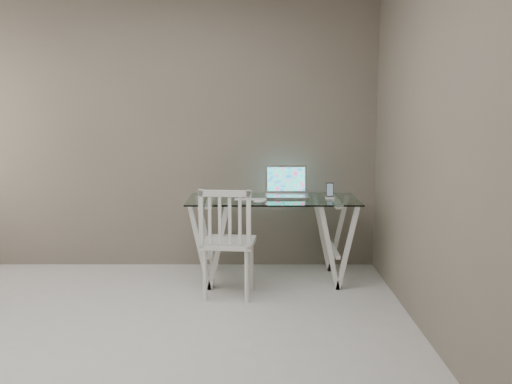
{
  "coord_description": "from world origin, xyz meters",
  "views": [
    {
      "loc": [
        0.85,
        -3.24,
        1.56
      ],
      "look_at": [
        0.84,
        1.45,
        0.85
      ],
      "focal_mm": 40.0,
      "sensor_mm": 36.0,
      "label": 1
    }
  ],
  "objects": [
    {
      "name": "chair",
      "position": [
        0.61,
        1.25,
        0.5
      ],
      "size": [
        0.46,
        0.46,
        0.91
      ],
      "rotation": [
        0.0,
        0.0,
        -0.1
      ],
      "color": "white",
      "rests_on": "ground"
    },
    {
      "name": "laptop",
      "position": [
        1.12,
        1.89,
        0.81
      ],
      "size": [
        0.39,
        0.31,
        0.27
      ],
      "color": "silver",
      "rests_on": "desk"
    },
    {
      "name": "keyboard",
      "position": [
        0.79,
        1.66,
        0.75
      ],
      "size": [
        0.29,
        0.12,
        0.01
      ],
      "primitive_type": "cube",
      "color": "silver",
      "rests_on": "desk"
    },
    {
      "name": "desk",
      "position": [
        0.99,
        1.75,
        0.38
      ],
      "size": [
        1.5,
        0.7,
        0.75
      ],
      "color": "silver",
      "rests_on": "ground"
    },
    {
      "name": "phone_dock",
      "position": [
        1.5,
        1.75,
        0.78
      ],
      "size": [
        0.08,
        0.08,
        0.14
      ],
      "color": "white",
      "rests_on": "desk"
    },
    {
      "name": "mouse",
      "position": [
        0.87,
        1.5,
        0.76
      ],
      "size": [
        0.1,
        0.06,
        0.03
      ],
      "primitive_type": "ellipsoid",
      "color": "white",
      "rests_on": "desk"
    },
    {
      "name": "room",
      "position": [
        -0.06,
        0.02,
        1.72
      ],
      "size": [
        4.5,
        4.52,
        2.71
      ],
      "color": "beige",
      "rests_on": "ground"
    }
  ]
}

